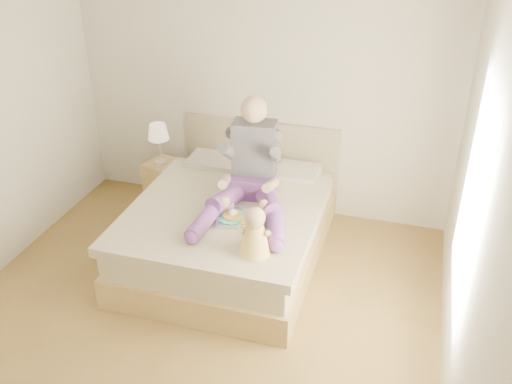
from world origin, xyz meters
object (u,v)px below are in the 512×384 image
(nightstand, at_px, (167,184))
(baby, at_px, (255,235))
(adult, at_px, (251,173))
(bed, at_px, (232,225))
(tray, at_px, (243,216))

(nightstand, xyz_separation_m, baby, (1.47, -1.47, 0.53))
(nightstand, relative_size, baby, 1.21)
(adult, distance_m, baby, 0.84)
(bed, height_order, adult, adult)
(nightstand, xyz_separation_m, tray, (1.22, -1.01, 0.39))
(bed, bearing_deg, baby, -58.99)
(nightstand, height_order, adult, adult)
(bed, xyz_separation_m, adult, (0.19, 0.01, 0.58))
(nightstand, bearing_deg, tray, -21.82)
(bed, height_order, nightstand, bed)
(nightstand, xyz_separation_m, adult, (1.19, -0.69, 0.65))
(bed, relative_size, nightstand, 4.31)
(nightstand, height_order, baby, baby)
(adult, bearing_deg, baby, -77.37)
(bed, distance_m, tray, 0.50)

